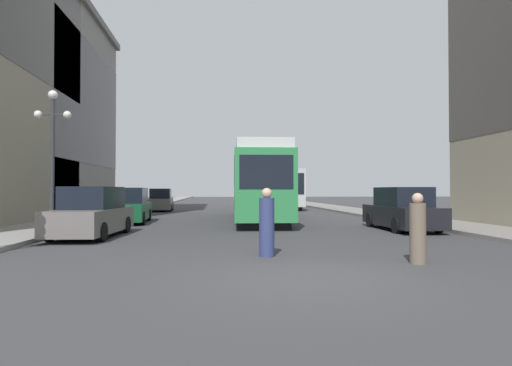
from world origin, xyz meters
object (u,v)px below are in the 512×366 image
Objects in this scene: parked_car_left_near at (92,214)px; parked_car_right_far at (402,210)px; pedestrian_crossing_near at (418,231)px; lamp_post_left_near at (53,138)px; pedestrian_crossing_far at (267,225)px; parked_car_left_mid at (129,207)px; streetcar at (257,183)px; parked_car_left_far at (161,201)px; transit_bus at (281,187)px.

parked_car_left_near is 1.01× the size of parked_car_right_far.
lamp_post_left_near is at bearing 117.65° from pedestrian_crossing_near.
pedestrian_crossing_near is 3.62m from pedestrian_crossing_far.
lamp_post_left_near reaches higher than pedestrian_crossing_far.
parked_car_left_near and parked_car_left_mid have the same top height.
lamp_post_left_near is at bearing -112.62° from parked_car_left_mid.
parked_car_right_far is 2.76× the size of pedestrian_crossing_far.
parked_car_right_far is 9.35m from pedestrian_crossing_far.
streetcar is 7.04m from parked_car_left_mid.
parked_car_left_near is 1.06× the size of parked_car_left_far.
parked_car_left_near is 6.63m from parked_car_left_mid.
lamp_post_left_near is (-12.34, -21.65, 1.80)m from transit_bus.
lamp_post_left_near reaches higher than transit_bus.
streetcar is 10.49m from parked_car_left_near.
streetcar reaches higher than transit_bus.
parked_car_left_near reaches higher than pedestrian_crossing_far.
parked_car_left_far is (-6.81, 11.15, -1.26)m from streetcar.
parked_car_right_far is 2.97× the size of pedestrian_crossing_near.
streetcar reaches higher than parked_car_left_near.
pedestrian_crossing_near is (9.13, -13.14, -0.08)m from parked_car_left_mid.
streetcar is 15.50m from transit_bus.
pedestrian_crossing_far is 10.45m from lamp_post_left_near.
lamp_post_left_near is at bearing -99.06° from parked_car_left_far.
parked_car_left_mid is 13.41m from parked_car_right_far.
parked_car_right_far is (12.38, 1.49, 0.00)m from parked_car_left_near.
transit_bus is 6.56× the size of pedestrian_crossing_far.
parked_car_left_far is 2.63× the size of pedestrian_crossing_far.
streetcar is at bearing 52.54° from parked_car_left_near.
parked_car_left_far is at bearing 87.04° from parked_car_left_mid.
parked_car_left_near is at bearing 117.49° from pedestrian_crossing_near.
parked_car_left_far is at bearing -47.23° from pedestrian_crossing_far.
streetcar is 2.95× the size of parked_car_left_far.
pedestrian_crossing_near is 0.30× the size of lamp_post_left_near.
parked_car_right_far is at bearing 10.17° from parked_car_left_near.
lamp_post_left_near is (-1.90, 1.31, 2.90)m from parked_car_left_near.
pedestrian_crossing_far reaches higher than pedestrian_crossing_near.
parked_car_left_far is at bearing 93.31° from parked_car_left_near.
parked_car_left_mid is 2.77× the size of pedestrian_crossing_far.
transit_bus is at bearing 78.76° from streetcar.
parked_car_left_near is at bearing 7.88° from parked_car_right_far.
parked_car_left_mid is (-10.45, -16.34, -1.10)m from transit_bus.
parked_car_right_far is 8.64m from pedestrian_crossing_near.
parked_car_left_near and parked_car_right_far have the same top height.
pedestrian_crossing_far is at bearing -98.11° from transit_bus.
parked_car_left_near and parked_car_left_far have the same top height.
parked_car_left_mid is at bearing -21.51° from parked_car_right_far.
transit_bus is at bearing 60.46° from pedestrian_crossing_near.
lamp_post_left_near reaches higher than parked_car_left_near.
transit_bus is 28.50m from pedestrian_crossing_far.
transit_bus is 21.58m from parked_car_right_far.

